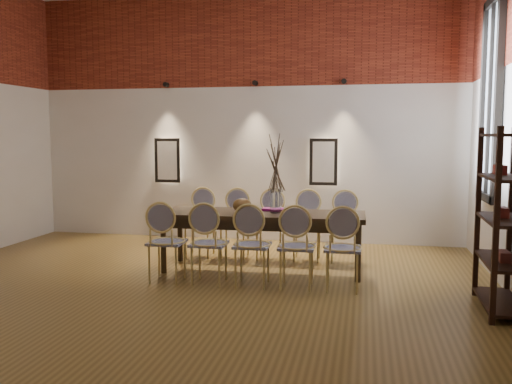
% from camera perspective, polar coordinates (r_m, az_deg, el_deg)
% --- Properties ---
extents(floor, '(7.00, 7.00, 0.02)m').
position_cam_1_polar(floor, '(5.78, -8.98, -11.48)').
color(floor, brown).
rests_on(floor, ground).
extents(wall_back, '(7.00, 0.10, 4.00)m').
position_cam_1_polar(wall_back, '(8.93, -1.19, 7.79)').
color(wall_back, silver).
rests_on(wall_back, ground).
extents(brick_band_back, '(7.00, 0.02, 1.50)m').
position_cam_1_polar(brick_band_back, '(8.99, -1.31, 15.79)').
color(brick_band_back, maroon).
rests_on(brick_band_back, ground).
extents(niche_left, '(0.36, 0.06, 0.66)m').
position_cam_1_polar(niche_left, '(9.21, -9.24, 3.31)').
color(niche_left, '#FFEAC6').
rests_on(niche_left, wall_back).
extents(niche_right, '(0.36, 0.06, 0.66)m').
position_cam_1_polar(niche_right, '(8.65, 7.12, 3.17)').
color(niche_right, '#FFEAC6').
rests_on(niche_right, wall_back).
extents(spot_fixture_left, '(0.08, 0.10, 0.08)m').
position_cam_1_polar(spot_fixture_left, '(9.21, -9.44, 11.09)').
color(spot_fixture_left, black).
rests_on(spot_fixture_left, wall_back).
extents(spot_fixture_mid, '(0.08, 0.10, 0.08)m').
position_cam_1_polar(spot_fixture_mid, '(8.80, -0.09, 11.41)').
color(spot_fixture_mid, black).
rests_on(spot_fixture_mid, wall_back).
extents(spot_fixture_right, '(0.08, 0.10, 0.08)m').
position_cam_1_polar(spot_fixture_right, '(8.63, 9.25, 11.44)').
color(spot_fixture_right, black).
rests_on(spot_fixture_right, wall_back).
extents(window_glass, '(0.02, 0.78, 2.38)m').
position_cam_1_polar(window_glass, '(7.34, 23.60, 8.87)').
color(window_glass, silver).
rests_on(window_glass, wall_right).
extents(window_frame, '(0.08, 0.90, 2.50)m').
position_cam_1_polar(window_frame, '(7.33, 23.45, 8.87)').
color(window_frame, black).
rests_on(window_frame, wall_right).
extents(window_mullion, '(0.06, 0.06, 2.40)m').
position_cam_1_polar(window_mullion, '(7.33, 23.45, 8.87)').
color(window_mullion, black).
rests_on(window_mullion, wall_right).
extents(dining_table, '(2.57, 0.87, 0.75)m').
position_cam_1_polar(dining_table, '(6.90, 0.66, -5.24)').
color(dining_table, '#322313').
rests_on(dining_table, floor).
extents(chair_near_a, '(0.45, 0.45, 0.94)m').
position_cam_1_polar(chair_near_a, '(6.48, -9.36, -5.21)').
color(chair_near_a, '#D2BB6D').
rests_on(chair_near_a, floor).
extents(chair_near_b, '(0.45, 0.45, 0.94)m').
position_cam_1_polar(chair_near_b, '(6.33, -4.97, -5.42)').
color(chair_near_b, '#D2BB6D').
rests_on(chair_near_b, floor).
extents(chair_near_c, '(0.45, 0.45, 0.94)m').
position_cam_1_polar(chair_near_c, '(6.21, -0.40, -5.60)').
color(chair_near_c, '#D2BB6D').
rests_on(chair_near_c, floor).
extents(chair_near_d, '(0.45, 0.45, 0.94)m').
position_cam_1_polar(chair_near_d, '(6.14, 4.31, -5.76)').
color(chair_near_d, '#D2BB6D').
rests_on(chair_near_d, floor).
extents(chair_near_e, '(0.45, 0.45, 0.94)m').
position_cam_1_polar(chair_near_e, '(6.11, 9.10, -5.88)').
color(chair_near_e, '#D2BB6D').
rests_on(chair_near_e, floor).
extents(chair_far_a, '(0.45, 0.45, 0.94)m').
position_cam_1_polar(chair_far_a, '(7.77, -5.95, -3.29)').
color(chair_far_a, '#D2BB6D').
rests_on(chair_far_a, floor).
extents(chair_far_b, '(0.45, 0.45, 0.94)m').
position_cam_1_polar(chair_far_b, '(7.64, -2.26, -3.42)').
color(chair_far_b, '#D2BB6D').
rests_on(chair_far_b, floor).
extents(chair_far_c, '(0.45, 0.45, 0.94)m').
position_cam_1_polar(chair_far_c, '(7.55, 1.53, -3.53)').
color(chair_far_c, '#D2BB6D').
rests_on(chair_far_c, floor).
extents(chair_far_d, '(0.45, 0.45, 0.94)m').
position_cam_1_polar(chair_far_d, '(7.49, 5.40, -3.63)').
color(chair_far_d, '#D2BB6D').
rests_on(chair_far_d, floor).
extents(chair_far_e, '(0.45, 0.45, 0.94)m').
position_cam_1_polar(chair_far_e, '(7.47, 9.32, -3.72)').
color(chair_far_e, '#D2BB6D').
rests_on(chair_far_e, floor).
extents(vase, '(0.14, 0.14, 0.30)m').
position_cam_1_polar(vase, '(6.79, 2.09, -0.94)').
color(vase, silver).
rests_on(vase, dining_table).
extents(dried_branches, '(0.50, 0.50, 0.70)m').
position_cam_1_polar(dried_branches, '(6.75, 2.11, 2.85)').
color(dried_branches, '#493A2B').
rests_on(dried_branches, vase).
extents(bowl, '(0.24, 0.24, 0.18)m').
position_cam_1_polar(bowl, '(6.82, -1.46, -1.42)').
color(bowl, brown).
rests_on(bowl, dining_table).
extents(book, '(0.26, 0.19, 0.03)m').
position_cam_1_polar(book, '(7.01, 1.77, -1.83)').
color(book, '#7D0D5F').
rests_on(book, dining_table).
extents(shelving_rack, '(0.41, 1.01, 1.80)m').
position_cam_1_polar(shelving_rack, '(5.79, 24.63, -2.68)').
color(shelving_rack, black).
rests_on(shelving_rack, floor).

